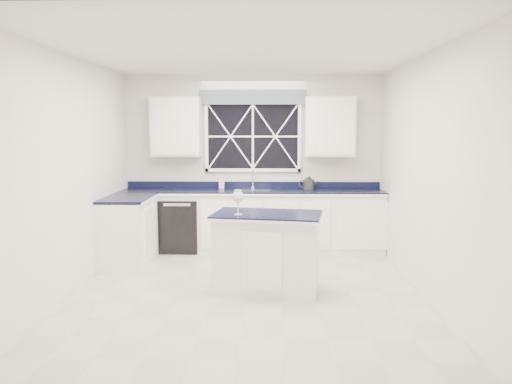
{
  "coord_description": "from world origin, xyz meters",
  "views": [
    {
      "loc": [
        0.25,
        -5.6,
        1.87
      ],
      "look_at": [
        0.1,
        0.4,
        1.11
      ],
      "focal_mm": 35.0,
      "sensor_mm": 36.0,
      "label": 1
    }
  ],
  "objects_px": {
    "dishwasher": "(181,224)",
    "faucet": "(253,178)",
    "island": "(267,252)",
    "soap_bottle": "(222,182)",
    "kettle": "(309,183)",
    "wine_glass": "(238,198)"
  },
  "relations": [
    {
      "from": "dishwasher",
      "to": "faucet",
      "type": "relative_size",
      "value": 2.72
    },
    {
      "from": "wine_glass",
      "to": "faucet",
      "type": "bearing_deg",
      "value": 87.58
    },
    {
      "from": "dishwasher",
      "to": "kettle",
      "type": "bearing_deg",
      "value": 3.55
    },
    {
      "from": "island",
      "to": "soap_bottle",
      "type": "distance_m",
      "value": 2.33
    },
    {
      "from": "dishwasher",
      "to": "soap_bottle",
      "type": "height_order",
      "value": "soap_bottle"
    },
    {
      "from": "faucet",
      "to": "kettle",
      "type": "relative_size",
      "value": 1.03
    },
    {
      "from": "faucet",
      "to": "wine_glass",
      "type": "height_order",
      "value": "faucet"
    },
    {
      "from": "soap_bottle",
      "to": "kettle",
      "type": "bearing_deg",
      "value": -4.02
    },
    {
      "from": "faucet",
      "to": "dishwasher",
      "type": "bearing_deg",
      "value": -169.98
    },
    {
      "from": "island",
      "to": "soap_bottle",
      "type": "xyz_separation_m",
      "value": [
        -0.73,
        2.13,
        0.57
      ]
    },
    {
      "from": "dishwasher",
      "to": "kettle",
      "type": "height_order",
      "value": "kettle"
    },
    {
      "from": "kettle",
      "to": "faucet",
      "type": "bearing_deg",
      "value": -173.7
    },
    {
      "from": "dishwasher",
      "to": "island",
      "type": "bearing_deg",
      "value": -55.14
    },
    {
      "from": "island",
      "to": "soap_bottle",
      "type": "height_order",
      "value": "soap_bottle"
    },
    {
      "from": "dishwasher",
      "to": "wine_glass",
      "type": "relative_size",
      "value": 2.92
    },
    {
      "from": "island",
      "to": "wine_glass",
      "type": "height_order",
      "value": "wine_glass"
    },
    {
      "from": "kettle",
      "to": "wine_glass",
      "type": "xyz_separation_m",
      "value": [
        -0.96,
        -2.14,
        0.07
      ]
    },
    {
      "from": "dishwasher",
      "to": "kettle",
      "type": "distance_m",
      "value": 2.07
    },
    {
      "from": "faucet",
      "to": "soap_bottle",
      "type": "bearing_deg",
      "value": 177.35
    },
    {
      "from": "faucet",
      "to": "island",
      "type": "bearing_deg",
      "value": -83.65
    },
    {
      "from": "wine_glass",
      "to": "dishwasher",
      "type": "bearing_deg",
      "value": 116.45
    },
    {
      "from": "faucet",
      "to": "kettle",
      "type": "xyz_separation_m",
      "value": [
        0.86,
        -0.07,
        -0.06
      ]
    }
  ]
}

